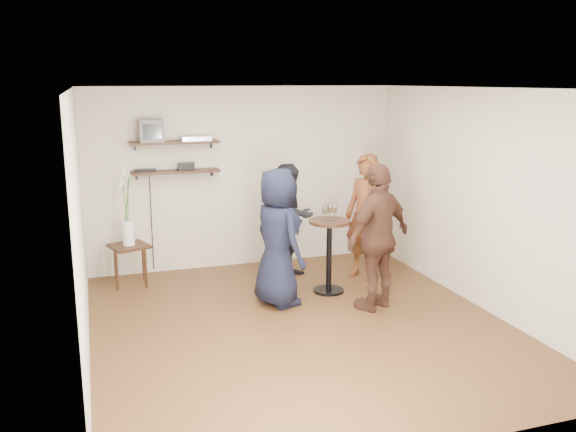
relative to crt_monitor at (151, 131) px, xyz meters
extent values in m
cube|color=#4C2C18|center=(1.31, -2.38, -2.04)|extent=(4.50, 5.00, 0.04)
cube|color=white|center=(1.31, -2.38, 0.60)|extent=(4.50, 5.00, 0.04)
cube|color=beige|center=(1.31, 0.15, -0.72)|extent=(4.50, 0.04, 2.60)
cube|color=beige|center=(1.31, -4.89, -0.72)|extent=(4.50, 0.04, 2.60)
cube|color=beige|center=(-0.96, -2.38, -0.72)|extent=(0.04, 5.00, 2.60)
cube|color=beige|center=(3.58, -2.38, -0.72)|extent=(0.04, 5.00, 2.60)
cube|color=black|center=(0.31, 0.00, -0.17)|extent=(1.20, 0.25, 0.04)
cube|color=black|center=(0.31, 0.00, -0.57)|extent=(1.20, 0.25, 0.04)
cube|color=#59595B|center=(0.00, 0.00, 0.00)|extent=(0.32, 0.30, 0.30)
cube|color=silver|center=(0.60, 0.00, -0.12)|extent=(0.40, 0.24, 0.06)
cube|color=black|center=(0.46, 0.00, -0.50)|extent=(0.22, 0.10, 0.10)
cube|color=black|center=(-0.10, 0.05, -0.54)|extent=(0.30, 0.05, 0.03)
cube|color=black|center=(-0.39, -0.34, -1.49)|extent=(0.58, 0.58, 0.04)
cylinder|color=black|center=(-0.57, -0.52, -1.76)|extent=(0.04, 0.04, 0.51)
cylinder|color=black|center=(-0.20, -0.52, -1.76)|extent=(0.04, 0.04, 0.51)
cylinder|color=black|center=(-0.57, -0.15, -1.76)|extent=(0.04, 0.04, 0.51)
cylinder|color=black|center=(-0.20, -0.15, -1.76)|extent=(0.04, 0.04, 0.51)
cylinder|color=white|center=(-0.39, -0.34, -1.30)|extent=(0.15, 0.15, 0.33)
cylinder|color=#2D6F1F|center=(-0.41, -0.34, -0.97)|extent=(0.01, 0.08, 0.60)
cone|color=silver|center=(-0.45, -0.34, -0.60)|extent=(0.08, 0.09, 0.13)
cylinder|color=#2D6F1F|center=(-0.37, -0.33, -0.93)|extent=(0.04, 0.06, 0.67)
cone|color=silver|center=(-0.34, -0.31, -0.53)|extent=(0.12, 0.13, 0.14)
cylinder|color=#2D6F1F|center=(-0.39, -0.35, -0.90)|extent=(0.11, 0.09, 0.73)
cone|color=silver|center=(-0.39, -0.38, -0.47)|extent=(0.14, 0.14, 0.14)
cylinder|color=black|center=(2.02, -1.42, -1.09)|extent=(0.52, 0.52, 0.04)
cylinder|color=black|center=(2.02, -1.42, -1.55)|extent=(0.07, 0.07, 0.88)
cylinder|color=black|center=(2.02, -1.42, -2.00)|extent=(0.40, 0.40, 0.03)
cylinder|color=silver|center=(1.95, -1.45, -1.07)|extent=(0.06, 0.06, 0.00)
cylinder|color=silver|center=(1.95, -1.45, -1.02)|extent=(0.01, 0.01, 0.09)
cylinder|color=silver|center=(1.95, -1.45, -0.92)|extent=(0.07, 0.07, 0.11)
cylinder|color=tan|center=(1.95, -1.45, -0.95)|extent=(0.06, 0.06, 0.06)
cylinder|color=silver|center=(2.08, -1.44, -1.07)|extent=(0.06, 0.06, 0.00)
cylinder|color=silver|center=(2.08, -1.44, -1.02)|extent=(0.01, 0.01, 0.10)
cylinder|color=silver|center=(2.08, -1.44, -0.91)|extent=(0.07, 0.07, 0.12)
cylinder|color=tan|center=(2.08, -1.44, -0.94)|extent=(0.07, 0.07, 0.06)
cylinder|color=silver|center=(2.01, -1.37, -1.07)|extent=(0.06, 0.06, 0.00)
cylinder|color=silver|center=(2.01, -1.37, -1.02)|extent=(0.01, 0.01, 0.09)
cylinder|color=silver|center=(2.01, -1.37, -0.92)|extent=(0.07, 0.07, 0.11)
cylinder|color=tan|center=(2.01, -1.37, -0.94)|extent=(0.06, 0.06, 0.06)
cylinder|color=silver|center=(2.04, -1.42, -1.07)|extent=(0.06, 0.06, 0.00)
cylinder|color=silver|center=(2.04, -1.42, -1.02)|extent=(0.01, 0.01, 0.10)
cylinder|color=silver|center=(2.04, -1.42, -0.91)|extent=(0.07, 0.07, 0.12)
cylinder|color=tan|center=(2.04, -1.42, -0.94)|extent=(0.07, 0.07, 0.06)
imported|color=red|center=(2.71, -1.03, -1.16)|extent=(0.67, 0.75, 1.72)
imported|color=black|center=(1.74, -0.69, -1.23)|extent=(0.93, 0.84, 1.58)
imported|color=black|center=(1.27, -1.63, -1.18)|extent=(0.74, 0.93, 1.67)
imported|color=#492A1F|center=(2.35, -2.13, -1.14)|extent=(1.11, 0.82, 1.75)
camera|label=1|loc=(-0.82, -8.38, 0.66)|focal=38.00mm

